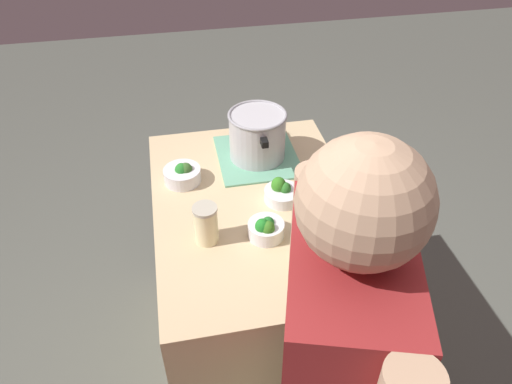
{
  "coord_description": "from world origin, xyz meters",
  "views": [
    {
      "loc": [
        1.27,
        -0.25,
        1.99
      ],
      "look_at": [
        0.0,
        0.0,
        0.94
      ],
      "focal_mm": 34.26,
      "sensor_mm": 36.0,
      "label": 1
    }
  ],
  "objects": [
    {
      "name": "mason_jar",
      "position": [
        0.15,
        -0.19,
        0.96
      ],
      "size": [
        0.08,
        0.08,
        0.14
      ],
      "color": "beige",
      "rests_on": "counter_slab"
    },
    {
      "name": "cooking_pot",
      "position": [
        -0.27,
        0.06,
        1.0
      ],
      "size": [
        0.29,
        0.22,
        0.19
      ],
      "color": "#B7B7BC",
      "rests_on": "dish_cloth"
    },
    {
      "name": "broccoli_bowl_front",
      "position": [
        -0.0,
        0.09,
        0.92
      ],
      "size": [
        0.13,
        0.13,
        0.09
      ],
      "color": "silver",
      "rests_on": "counter_slab"
    },
    {
      "name": "ground_plane",
      "position": [
        0.0,
        0.0,
        0.0
      ],
      "size": [
        8.0,
        8.0,
        0.0
      ],
      "primitive_type": "plane",
      "color": "#53564E"
    },
    {
      "name": "lemonade_pitcher",
      "position": [
        0.3,
        0.14,
        1.02
      ],
      "size": [
        0.1,
        0.1,
        0.25
      ],
      "color": "#EDEE92",
      "rests_on": "counter_slab"
    },
    {
      "name": "dish_cloth",
      "position": [
        -0.27,
        0.06,
        0.9
      ],
      "size": [
        0.34,
        0.3,
        0.01
      ],
      "primitive_type": "cube",
      "color": "#67A987",
      "rests_on": "counter_slab"
    },
    {
      "name": "counter_slab",
      "position": [
        0.0,
        0.0,
        0.45
      ],
      "size": [
        1.01,
        0.71,
        0.89
      ],
      "primitive_type": "cube",
      "color": "#CAB184",
      "rests_on": "ground_plane"
    },
    {
      "name": "broccoli_bowl_back",
      "position": [
        0.17,
        0.0,
        0.93
      ],
      "size": [
        0.12,
        0.12,
        0.08
      ],
      "color": "silver",
      "rests_on": "counter_slab"
    },
    {
      "name": "broccoli_bowl_center",
      "position": [
        -0.18,
        -0.24,
        0.92
      ],
      "size": [
        0.14,
        0.14,
        0.08
      ],
      "color": "silver",
      "rests_on": "counter_slab"
    }
  ]
}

